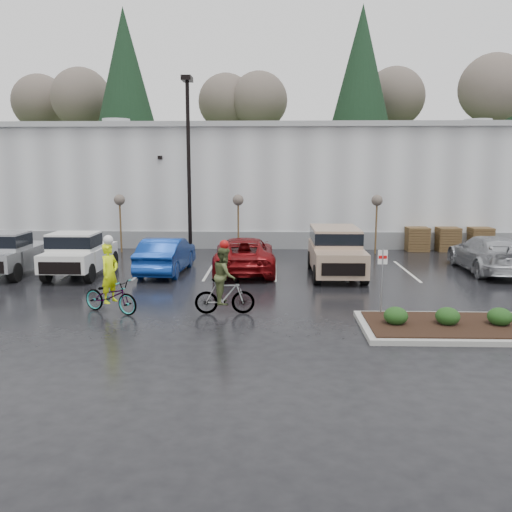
{
  "coord_description": "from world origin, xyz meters",
  "views": [
    {
      "loc": [
        0.4,
        -16.42,
        4.74
      ],
      "look_at": [
        -0.25,
        4.17,
        1.3
      ],
      "focal_mm": 38.0,
      "sensor_mm": 36.0,
      "label": 1
    }
  ],
  "objects_px": {
    "car_blue": "(166,255)",
    "suv_tan": "(336,252)",
    "sapling_west": "(120,203)",
    "pallet_stack_c": "(480,239)",
    "pickup_silver": "(13,252)",
    "car_red": "(244,255)",
    "sapling_east": "(377,204)",
    "lamppost": "(188,147)",
    "pallet_stack_b": "(447,239)",
    "pickup_white": "(82,252)",
    "fire_lane_sign": "(382,274)",
    "car_far_silver": "(489,254)",
    "sapling_mid": "(238,203)",
    "cyclist_olive": "(225,287)",
    "cyclist_hivis": "(110,289)",
    "pallet_stack_a": "(417,239)"
  },
  "relations": [
    {
      "from": "cyclist_hivis",
      "to": "lamppost",
      "type": "bearing_deg",
      "value": 20.28
    },
    {
      "from": "pickup_silver",
      "to": "cyclist_hivis",
      "type": "xyz_separation_m",
      "value": [
        6.24,
        -6.36,
        -0.2
      ]
    },
    {
      "from": "car_blue",
      "to": "suv_tan",
      "type": "distance_m",
      "value": 7.53
    },
    {
      "from": "car_red",
      "to": "cyclist_olive",
      "type": "height_order",
      "value": "cyclist_olive"
    },
    {
      "from": "pallet_stack_a",
      "to": "pallet_stack_c",
      "type": "bearing_deg",
      "value": 0.0
    },
    {
      "from": "pallet_stack_a",
      "to": "car_far_silver",
      "type": "height_order",
      "value": "car_far_silver"
    },
    {
      "from": "pickup_silver",
      "to": "suv_tan",
      "type": "distance_m",
      "value": 14.27
    },
    {
      "from": "pallet_stack_c",
      "to": "car_far_silver",
      "type": "distance_m",
      "value": 6.32
    },
    {
      "from": "pickup_silver",
      "to": "car_red",
      "type": "xyz_separation_m",
      "value": [
        10.23,
        0.67,
        -0.19
      ]
    },
    {
      "from": "fire_lane_sign",
      "to": "car_far_silver",
      "type": "height_order",
      "value": "fire_lane_sign"
    },
    {
      "from": "sapling_mid",
      "to": "cyclist_hivis",
      "type": "height_order",
      "value": "sapling_mid"
    },
    {
      "from": "pallet_stack_b",
      "to": "pallet_stack_c",
      "type": "height_order",
      "value": "same"
    },
    {
      "from": "fire_lane_sign",
      "to": "cyclist_hivis",
      "type": "height_order",
      "value": "cyclist_hivis"
    },
    {
      "from": "pallet_stack_c",
      "to": "pickup_silver",
      "type": "relative_size",
      "value": 0.26
    },
    {
      "from": "suv_tan",
      "to": "pickup_silver",
      "type": "bearing_deg",
      "value": 179.87
    },
    {
      "from": "pickup_silver",
      "to": "suv_tan",
      "type": "xyz_separation_m",
      "value": [
        14.27,
        -0.03,
        0.05
      ]
    },
    {
      "from": "sapling_east",
      "to": "pallet_stack_c",
      "type": "xyz_separation_m",
      "value": [
        6.0,
        1.0,
        -2.05
      ]
    },
    {
      "from": "fire_lane_sign",
      "to": "suv_tan",
      "type": "xyz_separation_m",
      "value": [
        -0.65,
        6.7,
        -0.38
      ]
    },
    {
      "from": "lamppost",
      "to": "cyclist_olive",
      "type": "bearing_deg",
      "value": -76.02
    },
    {
      "from": "car_red",
      "to": "suv_tan",
      "type": "distance_m",
      "value": 4.1
    },
    {
      "from": "pallet_stack_c",
      "to": "pickup_white",
      "type": "bearing_deg",
      "value": -160.39
    },
    {
      "from": "pallet_stack_a",
      "to": "cyclist_hivis",
      "type": "bearing_deg",
      "value": -134.88
    },
    {
      "from": "sapling_west",
      "to": "pallet_stack_c",
      "type": "xyz_separation_m",
      "value": [
        20.0,
        1.0,
        -2.05
      ]
    },
    {
      "from": "lamppost",
      "to": "sapling_west",
      "type": "xyz_separation_m",
      "value": [
        -4.0,
        1.0,
        -2.96
      ]
    },
    {
      "from": "pallet_stack_c",
      "to": "fire_lane_sign",
      "type": "distance_m",
      "value": 16.07
    },
    {
      "from": "fire_lane_sign",
      "to": "car_far_silver",
      "type": "distance_m",
      "value": 10.03
    },
    {
      "from": "sapling_east",
      "to": "suv_tan",
      "type": "height_order",
      "value": "sapling_east"
    },
    {
      "from": "lamppost",
      "to": "sapling_east",
      "type": "relative_size",
      "value": 2.88
    },
    {
      "from": "cyclist_hivis",
      "to": "fire_lane_sign",
      "type": "bearing_deg",
      "value": -67.82
    },
    {
      "from": "car_blue",
      "to": "car_red",
      "type": "relative_size",
      "value": 0.86
    },
    {
      "from": "pallet_stack_b",
      "to": "cyclist_hivis",
      "type": "xyz_separation_m",
      "value": [
        -15.07,
        -13.43,
        0.11
      ]
    },
    {
      "from": "lamppost",
      "to": "car_red",
      "type": "bearing_deg",
      "value": -54.64
    },
    {
      "from": "pallet_stack_b",
      "to": "pallet_stack_c",
      "type": "relative_size",
      "value": 1.0
    },
    {
      "from": "pallet_stack_b",
      "to": "car_far_silver",
      "type": "xyz_separation_m",
      "value": [
        -0.07,
        -6.04,
        0.15
      ]
    },
    {
      "from": "pallet_stack_b",
      "to": "pickup_silver",
      "type": "distance_m",
      "value": 22.46
    },
    {
      "from": "cyclist_hivis",
      "to": "sapling_west",
      "type": "bearing_deg",
      "value": 38.77
    },
    {
      "from": "sapling_west",
      "to": "pallet_stack_c",
      "type": "height_order",
      "value": "sapling_west"
    },
    {
      "from": "sapling_east",
      "to": "car_red",
      "type": "relative_size",
      "value": 0.56
    },
    {
      "from": "sapling_mid",
      "to": "pickup_silver",
      "type": "distance_m",
      "value": 11.5
    },
    {
      "from": "pickup_silver",
      "to": "sapling_east",
      "type": "bearing_deg",
      "value": 19.52
    },
    {
      "from": "pickup_silver",
      "to": "car_far_silver",
      "type": "bearing_deg",
      "value": 2.77
    },
    {
      "from": "sapling_west",
      "to": "sapling_mid",
      "type": "relative_size",
      "value": 1.0
    },
    {
      "from": "pallet_stack_c",
      "to": "cyclist_hivis",
      "type": "bearing_deg",
      "value": -141.48
    },
    {
      "from": "sapling_east",
      "to": "car_far_silver",
      "type": "distance_m",
      "value": 6.79
    },
    {
      "from": "car_blue",
      "to": "cyclist_hivis",
      "type": "relative_size",
      "value": 1.91
    },
    {
      "from": "sapling_west",
      "to": "pallet_stack_b",
      "type": "height_order",
      "value": "sapling_west"
    },
    {
      "from": "car_blue",
      "to": "cyclist_olive",
      "type": "distance_m",
      "value": 7.46
    },
    {
      "from": "suv_tan",
      "to": "car_far_silver",
      "type": "distance_m",
      "value": 7.07
    },
    {
      "from": "car_red",
      "to": "fire_lane_sign",
      "type": "bearing_deg",
      "value": 119.66
    },
    {
      "from": "fire_lane_sign",
      "to": "cyclist_hivis",
      "type": "bearing_deg",
      "value": 177.54
    }
  ]
}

